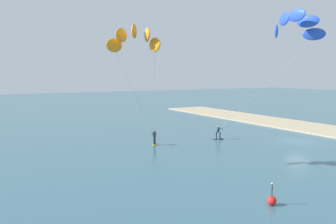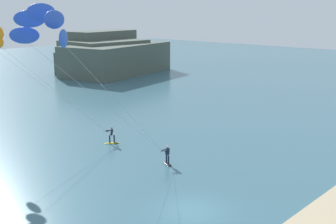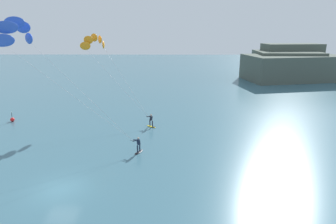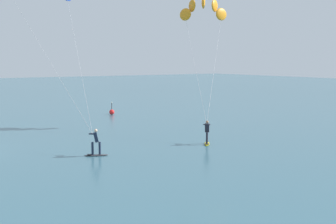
{
  "view_description": "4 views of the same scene",
  "coord_description": "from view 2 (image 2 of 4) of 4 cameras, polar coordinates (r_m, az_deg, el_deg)",
  "views": [
    {
      "loc": [
        -27.14,
        32.36,
        7.71
      ],
      "look_at": [
        7.36,
        12.99,
        3.41
      ],
      "focal_mm": 37.35,
      "sensor_mm": 36.0,
      "label": 1
    },
    {
      "loc": [
        -20.99,
        -17.02,
        13.05
      ],
      "look_at": [
        7.77,
        9.15,
        3.9
      ],
      "focal_mm": 47.47,
      "sensor_mm": 36.0,
      "label": 2
    },
    {
      "loc": [
        8.82,
        -20.46,
        12.35
      ],
      "look_at": [
        8.51,
        11.13,
        3.2
      ],
      "focal_mm": 31.25,
      "sensor_mm": 36.0,
      "label": 3
    },
    {
      "loc": [
        30.58,
        -4.0,
        5.9
      ],
      "look_at": [
        3.95,
        13.54,
        2.16
      ],
      "focal_mm": 47.72,
      "sensor_mm": 36.0,
      "label": 4
    }
  ],
  "objects": [
    {
      "name": "ground_plane",
      "position": [
        30.01,
        3.01,
        -12.56
      ],
      "size": [
        240.0,
        240.0,
        0.0
      ],
      "primitive_type": "plane",
      "color": "#386070"
    },
    {
      "name": "kitesurfer_nearshore",
      "position": [
        42.75,
        -20.56,
        8.29
      ],
      "size": [
        10.49,
        8.53,
        11.57
      ],
      "color": "yellow",
      "rests_on": "ground"
    },
    {
      "name": "kitesurfer_mid_water",
      "position": [
        29.19,
        -15.13,
        9.95
      ],
      "size": [
        12.66,
        6.22,
        13.34
      ],
      "color": "#333338",
      "rests_on": "ground"
    },
    {
      "name": "distant_headland",
      "position": [
        93.8,
        -7.69,
        7.07
      ],
      "size": [
        25.6,
        21.44,
        8.31
      ],
      "color": "#4C564C",
      "rests_on": "ground"
    }
  ]
}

